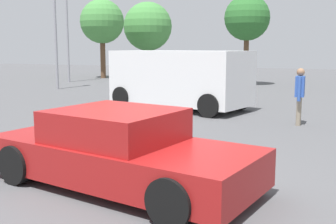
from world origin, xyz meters
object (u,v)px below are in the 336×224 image
sedan_foreground (120,151)px  pedestrian (300,92)px  dog (118,136)px  light_post_mid (66,4)px  van_white (179,77)px  light_post_near (55,11)px

sedan_foreground → pedestrian: bearing=82.7°
sedan_foreground → dog: sedan_foreground is taller
dog → light_post_mid: size_ratio=0.09×
van_white → pedestrian: 4.64m
sedan_foreground → van_white: bearing=115.6°
dog → van_white: van_white is taller
light_post_near → light_post_mid: (-2.21, 4.19, 0.87)m
van_white → light_post_near: (-8.51, 4.36, 2.93)m
dog → sedan_foreground: bearing=51.2°
dog → light_post_mid: light_post_mid is taller
dog → light_post_mid: bearing=-119.7°
pedestrian → light_post_near: light_post_near is taller
pedestrian → dog: bearing=-129.2°
pedestrian → sedan_foreground: bearing=-108.7°
light_post_near → dog: bearing=-48.2°
sedan_foreground → light_post_mid: bearing=138.9°
light_post_mid → van_white: bearing=-38.6°
pedestrian → van_white: bearing=157.5°
van_white → pedestrian: bearing=173.2°
sedan_foreground → van_white: size_ratio=0.86×
dog → pedestrian: bearing=162.6°
dog → van_white: (-0.79, 6.03, 0.87)m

